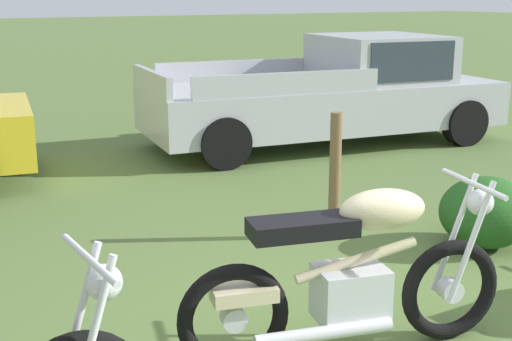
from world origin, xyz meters
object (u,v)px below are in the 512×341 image
Objects in this scene: motorcycle_cream at (352,275)px; shrub_low at (486,212)px; pickup_truck_silver at (340,90)px; fence_post_wooden at (335,176)px.

shrub_low is (2.06, 0.89, -0.20)m from motorcycle_cream.
pickup_truck_silver reaches higher than fence_post_wooden.
motorcycle_cream is at bearing -156.68° from shrub_low.
fence_post_wooden is at bearing 70.37° from motorcycle_cream.
motorcycle_cream is 6.01m from pickup_truck_silver.
motorcycle_cream is 2.52× the size of shrub_low.
pickup_truck_silver is at bearing 53.24° from fence_post_wooden.
pickup_truck_silver reaches higher than motorcycle_cream.
fence_post_wooden is at bearing 139.78° from shrub_low.
shrub_low is at bearing 36.64° from motorcycle_cream.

